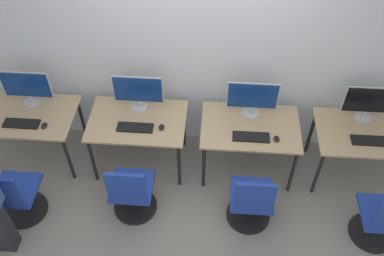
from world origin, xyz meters
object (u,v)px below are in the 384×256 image
Objects in this scene: monitor_right at (252,98)px; monitor_far_left at (27,87)px; keyboard_far_left at (22,123)px; office_chair_far_left at (16,197)px; keyboard_far_right at (370,141)px; mouse_far_left at (44,125)px; mouse_left at (162,127)px; monitor_left at (138,91)px; mouse_right at (277,139)px; keyboard_right at (251,137)px; office_chair_right at (251,202)px; office_chair_left at (132,193)px; office_chair_far_right at (382,221)px; monitor_far_right at (369,102)px; keyboard_left at (135,127)px.

monitor_far_left is at bearing 179.99° from monitor_right.
keyboard_far_left is 0.80m from office_chair_far_left.
office_chair_far_left is 2.19× the size of keyboard_far_right.
mouse_far_left is 1.28m from mouse_left.
mouse_right is at bearing -14.51° from monitor_left.
keyboard_right is 1.26m from keyboard_far_right.
monitor_right is at bearing 9.36° from mouse_far_left.
office_chair_right is (0.99, -0.64, -0.38)m from mouse_left.
office_chair_left and office_chair_far_right have the same top height.
office_chair_left reaches higher than keyboard_far_left.
office_chair_far_right is at bearing -18.41° from mouse_left.
office_chair_right is 1.68m from monitor_far_right.
monitor_far_left is 0.65× the size of office_chair_far_right.
office_chair_left is 2.19× the size of keyboard_right.
office_chair_far_right reaches higher than mouse_far_left.
monitor_far_left is 6.21× the size of mouse_right.
mouse_far_left and mouse_left have the same top height.
office_chair_right is at bearing -20.42° from monitor_far_left.
office_chair_right is (2.54, -0.59, -0.38)m from keyboard_far_left.
keyboard_left is 1.47m from office_chair_right.
mouse_right is (1.50, 0.54, 0.38)m from office_chair_left.
monitor_far_left reaches higher than mouse_far_left.
mouse_far_left is at bearing 179.71° from mouse_right.
monitor_right reaches higher than office_chair_left.
keyboard_far_left is 0.71× the size of monitor_left.
mouse_left is at bearing 179.23° from keyboard_far_right.
monitor_far_left is 1.42× the size of keyboard_far_right.
mouse_far_left is at bearing -173.60° from monitor_far_right.
mouse_left is 2.46m from office_chair_far_right.
keyboard_right is at bearing 152.36° from office_chair_far_right.
mouse_left is (1.47, 0.75, 0.38)m from office_chair_far_left.
monitor_far_left reaches higher than office_chair_right.
mouse_far_left reaches higher than keyboard_far_left.
keyboard_left is at bearing 177.73° from mouse_right.
monitor_left is at bearing 172.19° from keyboard_far_right.
office_chair_far_right is (2.31, -0.77, -0.38)m from mouse_left.
monitor_right reaches higher than keyboard_right.
mouse_far_left is 1.00× the size of mouse_right.
monitor_right is at bearing 36.86° from office_chair_left.
office_chair_left is at bearing 176.69° from office_chair_far_right.
monitor_far_right is at bearing 22.38° from mouse_right.
office_chair_left is 2.19× the size of keyboard_far_right.
keyboard_left is 2.55m from monitor_far_right.
monitor_far_left is 2.78m from office_chair_right.
monitor_far_left is at bearing 165.55° from keyboard_left.
office_chair_far_left reaches higher than keyboard_far_left.
office_chair_left is at bearing -87.48° from keyboard_left.
keyboard_far_right is at bearing 11.07° from office_chair_far_left.
keyboard_far_left is 1.55m from mouse_left.
office_chair_right reaches higher than mouse_far_left.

